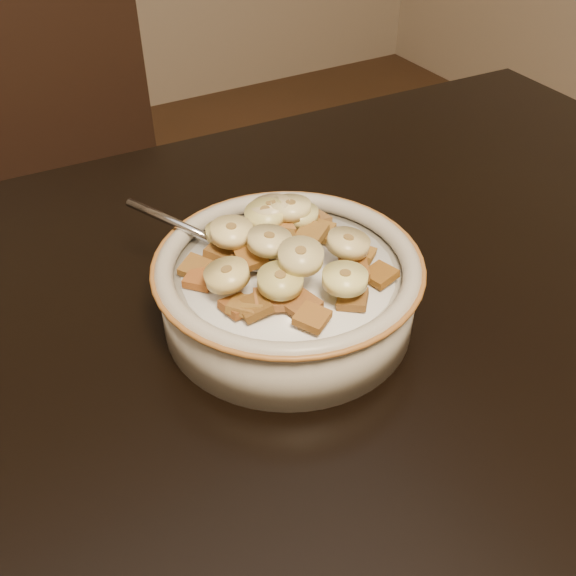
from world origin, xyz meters
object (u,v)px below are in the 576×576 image
chair (71,238)px  spoon (251,256)px  table (115,566)px  cereal_bowl (288,295)px

chair → spoon: chair is taller
table → chair: (0.11, 0.70, -0.23)m
chair → table: bearing=-102.8°
cereal_bowl → spoon: (-0.02, 0.02, 0.03)m
chair → spoon: size_ratio=21.83×
chair → cereal_bowl: 0.65m
table → spoon: spoon is taller
chair → cereal_bowl: chair is taller
spoon → table: bearing=5.6°
table → spoon: bearing=43.1°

